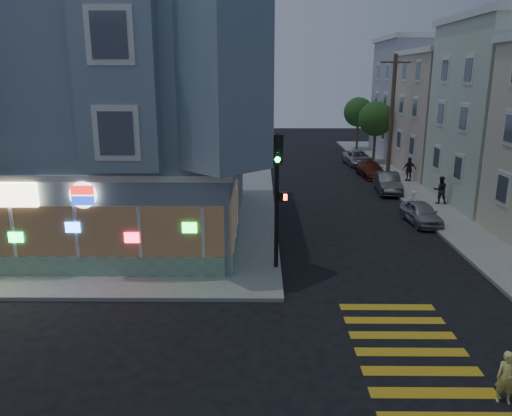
{
  "coord_description": "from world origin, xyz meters",
  "views": [
    {
      "loc": [
        2.16,
        -13.98,
        7.72
      ],
      "look_at": [
        1.97,
        6.39,
        2.24
      ],
      "focal_mm": 35.0,
      "sensor_mm": 36.0,
      "label": 1
    }
  ],
  "objects_px": {
    "pedestrian_b": "(409,169)",
    "parked_car_d": "(358,158)",
    "parked_car_c": "(371,170)",
    "fire_hydrant": "(413,197)",
    "parked_car_b": "(388,183)",
    "traffic_signal": "(278,179)",
    "running_child": "(507,378)",
    "pedestrian_a": "(440,190)",
    "utility_pole": "(392,114)",
    "street_tree_far": "(358,112)",
    "street_tree_near": "(376,119)",
    "parked_car_a": "(421,213)"
  },
  "relations": [
    {
      "from": "parked_car_c",
      "to": "fire_hydrant",
      "type": "distance_m",
      "value": 9.02
    },
    {
      "from": "street_tree_far",
      "to": "fire_hydrant",
      "type": "height_order",
      "value": "street_tree_far"
    },
    {
      "from": "parked_car_a",
      "to": "parked_car_b",
      "type": "relative_size",
      "value": 0.85
    },
    {
      "from": "fire_hydrant",
      "to": "running_child",
      "type": "bearing_deg",
      "value": -99.86
    },
    {
      "from": "traffic_signal",
      "to": "parked_car_b",
      "type": "bearing_deg",
      "value": 36.74
    },
    {
      "from": "utility_pole",
      "to": "parked_car_c",
      "type": "height_order",
      "value": "utility_pole"
    },
    {
      "from": "traffic_signal",
      "to": "running_child",
      "type": "bearing_deg",
      "value": -81.27
    },
    {
      "from": "street_tree_far",
      "to": "parked_car_b",
      "type": "height_order",
      "value": "street_tree_far"
    },
    {
      "from": "utility_pole",
      "to": "parked_car_a",
      "type": "distance_m",
      "value": 13.2
    },
    {
      "from": "utility_pole",
      "to": "parked_car_d",
      "type": "relative_size",
      "value": 2.02
    },
    {
      "from": "parked_car_d",
      "to": "fire_hydrant",
      "type": "bearing_deg",
      "value": -91.8
    },
    {
      "from": "utility_pole",
      "to": "pedestrian_b",
      "type": "relative_size",
      "value": 5.22
    },
    {
      "from": "street_tree_near",
      "to": "parked_car_c",
      "type": "bearing_deg",
      "value": -104.04
    },
    {
      "from": "pedestrian_b",
      "to": "traffic_signal",
      "type": "xyz_separation_m",
      "value": [
        -10.18,
        -17.03,
        2.8
      ]
    },
    {
      "from": "running_child",
      "to": "street_tree_far",
      "type": "bearing_deg",
      "value": 96.23
    },
    {
      "from": "parked_car_d",
      "to": "parked_car_c",
      "type": "bearing_deg",
      "value": -94.21
    },
    {
      "from": "running_child",
      "to": "parked_car_d",
      "type": "distance_m",
      "value": 32.77
    },
    {
      "from": "street_tree_far",
      "to": "pedestrian_a",
      "type": "bearing_deg",
      "value": -87.98
    },
    {
      "from": "parked_car_b",
      "to": "traffic_signal",
      "type": "height_order",
      "value": "traffic_signal"
    },
    {
      "from": "street_tree_near",
      "to": "pedestrian_b",
      "type": "height_order",
      "value": "street_tree_near"
    },
    {
      "from": "pedestrian_b",
      "to": "parked_car_b",
      "type": "xyz_separation_m",
      "value": [
        -2.3,
        -3.09,
        -0.35
      ]
    },
    {
      "from": "pedestrian_b",
      "to": "parked_car_d",
      "type": "xyz_separation_m",
      "value": [
        -2.3,
        7.36,
        -0.39
      ]
    },
    {
      "from": "running_child",
      "to": "utility_pole",
      "type": "bearing_deg",
      "value": 93.78
    },
    {
      "from": "street_tree_far",
      "to": "traffic_signal",
      "type": "relative_size",
      "value": 0.98
    },
    {
      "from": "pedestrian_b",
      "to": "traffic_signal",
      "type": "bearing_deg",
      "value": 48.64
    },
    {
      "from": "traffic_signal",
      "to": "pedestrian_a",
      "type": "bearing_deg",
      "value": 22.09
    },
    {
      "from": "parked_car_b",
      "to": "traffic_signal",
      "type": "distance_m",
      "value": 16.32
    },
    {
      "from": "utility_pole",
      "to": "running_child",
      "type": "bearing_deg",
      "value": -98.1
    },
    {
      "from": "traffic_signal",
      "to": "street_tree_near",
      "type": "bearing_deg",
      "value": 45.76
    },
    {
      "from": "utility_pole",
      "to": "parked_car_d",
      "type": "distance_m",
      "value": 6.84
    },
    {
      "from": "running_child",
      "to": "pedestrian_a",
      "type": "relative_size",
      "value": 0.81
    },
    {
      "from": "parked_car_b",
      "to": "parked_car_d",
      "type": "xyz_separation_m",
      "value": [
        0.0,
        10.45,
        -0.05
      ]
    },
    {
      "from": "pedestrian_a",
      "to": "pedestrian_b",
      "type": "relative_size",
      "value": 0.96
    },
    {
      "from": "utility_pole",
      "to": "parked_car_b",
      "type": "xyz_separation_m",
      "value": [
        -1.3,
        -5.2,
        -4.13
      ]
    },
    {
      "from": "street_tree_near",
      "to": "fire_hydrant",
      "type": "height_order",
      "value": "street_tree_near"
    },
    {
      "from": "utility_pole",
      "to": "running_child",
      "type": "distance_m",
      "value": 28.0
    },
    {
      "from": "street_tree_far",
      "to": "parked_car_d",
      "type": "bearing_deg",
      "value": -99.73
    },
    {
      "from": "street_tree_far",
      "to": "running_child",
      "type": "distance_m",
      "value": 41.75
    },
    {
      "from": "running_child",
      "to": "parked_car_c",
      "type": "relative_size",
      "value": 0.33
    },
    {
      "from": "parked_car_a",
      "to": "parked_car_c",
      "type": "bearing_deg",
      "value": 85.31
    },
    {
      "from": "parked_car_a",
      "to": "parked_car_b",
      "type": "height_order",
      "value": "parked_car_b"
    },
    {
      "from": "utility_pole",
      "to": "parked_car_d",
      "type": "xyz_separation_m",
      "value": [
        -1.3,
        5.25,
        -4.18
      ]
    },
    {
      "from": "parked_car_b",
      "to": "running_child",
      "type": "bearing_deg",
      "value": -92.31
    },
    {
      "from": "running_child",
      "to": "pedestrian_a",
      "type": "distance_m",
      "value": 19.4
    },
    {
      "from": "utility_pole",
      "to": "traffic_signal",
      "type": "distance_m",
      "value": 21.25
    },
    {
      "from": "parked_car_c",
      "to": "traffic_signal",
      "type": "distance_m",
      "value": 20.95
    },
    {
      "from": "fire_hydrant",
      "to": "utility_pole",
      "type": "bearing_deg",
      "value": 85.55
    },
    {
      "from": "running_child",
      "to": "parked_car_a",
      "type": "height_order",
      "value": "running_child"
    },
    {
      "from": "pedestrian_b",
      "to": "traffic_signal",
      "type": "height_order",
      "value": "traffic_signal"
    },
    {
      "from": "street_tree_far",
      "to": "traffic_signal",
      "type": "bearing_deg",
      "value": -105.8
    }
  ]
}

